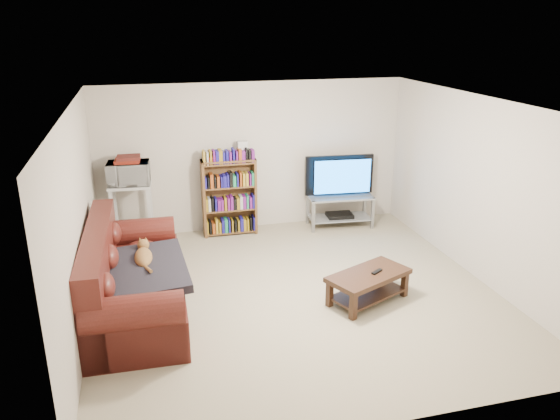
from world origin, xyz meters
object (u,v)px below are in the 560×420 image
object	(u,v)px
coffee_table	(368,282)
tv_stand	(340,206)
sofa	(128,284)
bookshelf	(229,196)

from	to	relation	value
coffee_table	tv_stand	bearing A→B (deg)	53.30
sofa	bookshelf	xyz separation A→B (m)	(1.58, 2.20, 0.28)
coffee_table	bookshelf	size ratio (longest dim) A/B	0.93
sofa	coffee_table	size ratio (longest dim) A/B	2.14
sofa	bookshelf	world-z (taller)	bookshelf
sofa	coffee_table	distance (m)	2.89
bookshelf	coffee_table	bearing A→B (deg)	-64.08
bookshelf	sofa	bearing A→B (deg)	-125.22
coffee_table	tv_stand	xyz separation A→B (m)	(0.58, 2.55, 0.10)
sofa	tv_stand	world-z (taller)	sofa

